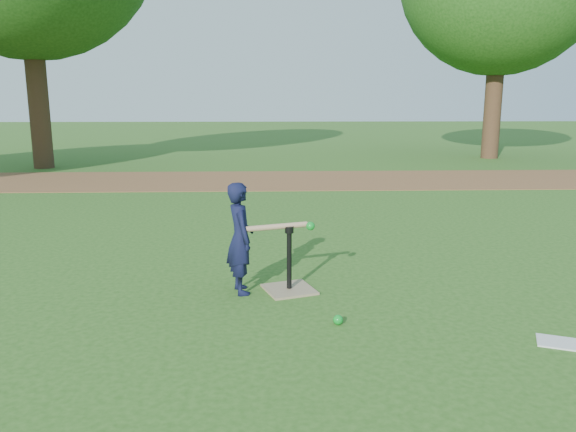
{
  "coord_description": "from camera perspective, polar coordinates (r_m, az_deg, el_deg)",
  "views": [
    {
      "loc": [
        -0.23,
        -4.72,
        1.76
      ],
      "look_at": [
        -0.03,
        0.56,
        0.65
      ],
      "focal_mm": 35.0,
      "sensor_mm": 36.0,
      "label": 1
    }
  ],
  "objects": [
    {
      "name": "swing_action",
      "position": [
        5.1,
        -0.83,
        -1.1
      ],
      "size": [
        0.68,
        0.24,
        0.08
      ],
      "color": "tan",
      "rests_on": "ground"
    },
    {
      "name": "batting_tee",
      "position": [
        5.26,
        0.12,
        -6.44
      ],
      "size": [
        0.55,
        0.55,
        0.61
      ],
      "color": "#937D5D",
      "rests_on": "ground"
    },
    {
      "name": "child",
      "position": [
        5.13,
        -4.88,
        -2.26
      ],
      "size": [
        0.34,
        0.43,
        1.03
      ],
      "primitive_type": "imported",
      "rotation": [
        0.0,
        0.0,
        1.84
      ],
      "color": "black",
      "rests_on": "ground"
    },
    {
      "name": "ground",
      "position": [
        5.04,
        0.55,
        -8.57
      ],
      "size": [
        80.0,
        80.0,
        0.0
      ],
      "primitive_type": "plane",
      "color": "#285116",
      "rests_on": "ground"
    },
    {
      "name": "wiffle_ball_ground",
      "position": [
        4.54,
        5.11,
        -10.46
      ],
      "size": [
        0.08,
        0.08,
        0.08
      ],
      "primitive_type": "sphere",
      "color": "#0C8922",
      "rests_on": "ground"
    },
    {
      "name": "clipboard",
      "position": [
        4.66,
        25.81,
        -11.5
      ],
      "size": [
        0.37,
        0.33,
        0.01
      ],
      "primitive_type": "cube",
      "rotation": [
        0.0,
        0.0,
        -0.39
      ],
      "color": "silver",
      "rests_on": "ground"
    },
    {
      "name": "dirt_strip",
      "position": [
        12.35,
        -1.1,
        3.67
      ],
      "size": [
        24.0,
        3.0,
        0.01
      ],
      "primitive_type": "cube",
      "color": "brown",
      "rests_on": "ground"
    }
  ]
}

